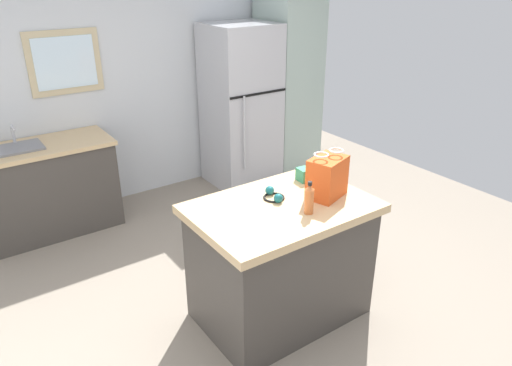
# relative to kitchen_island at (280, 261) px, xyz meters

# --- Properties ---
(ground) EXTENTS (6.43, 6.43, 0.00)m
(ground) POSITION_rel_kitchen_island_xyz_m (0.00, 0.03, -0.46)
(ground) COLOR gray
(back_wall) EXTENTS (5.36, 0.13, 2.56)m
(back_wall) POSITION_rel_kitchen_island_xyz_m (-0.01, 2.63, 0.82)
(back_wall) COLOR silver
(back_wall) RESTS_ON ground
(kitchen_island) EXTENTS (1.22, 0.84, 0.91)m
(kitchen_island) POSITION_rel_kitchen_island_xyz_m (0.00, 0.00, 0.00)
(kitchen_island) COLOR #423D38
(kitchen_island) RESTS_ON ground
(refrigerator) EXTENTS (0.74, 0.73, 1.83)m
(refrigerator) POSITION_rel_kitchen_island_xyz_m (1.13, 2.21, 0.45)
(refrigerator) COLOR #B7B7BC
(refrigerator) RESTS_ON ground
(tall_cabinet) EXTENTS (0.58, 0.65, 2.16)m
(tall_cabinet) POSITION_rel_kitchen_island_xyz_m (1.81, 2.21, 0.62)
(tall_cabinet) COLOR #9EB2A8
(tall_cabinet) RESTS_ON ground
(sink_counter) EXTENTS (1.24, 0.61, 1.07)m
(sink_counter) POSITION_rel_kitchen_island_xyz_m (-1.05, 2.27, -0.01)
(sink_counter) COLOR #423D38
(sink_counter) RESTS_ON ground
(shopping_bag) EXTENTS (0.32, 0.27, 0.33)m
(shopping_bag) POSITION_rel_kitchen_island_xyz_m (0.34, -0.07, 0.60)
(shopping_bag) COLOR #DB511E
(shopping_bag) RESTS_ON kitchen_island
(small_box) EXTENTS (0.19, 0.12, 0.10)m
(small_box) POSITION_rel_kitchen_island_xyz_m (0.43, 0.21, 0.50)
(small_box) COLOR #388E66
(small_box) RESTS_ON kitchen_island
(bottle) EXTENTS (0.06, 0.06, 0.22)m
(bottle) POSITION_rel_kitchen_island_xyz_m (0.07, -0.19, 0.55)
(bottle) COLOR #C66633
(bottle) RESTS_ON kitchen_island
(ear_defenders) EXTENTS (0.18, 0.20, 0.06)m
(ear_defenders) POSITION_rel_kitchen_island_xyz_m (0.02, 0.11, 0.47)
(ear_defenders) COLOR black
(ear_defenders) RESTS_ON kitchen_island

